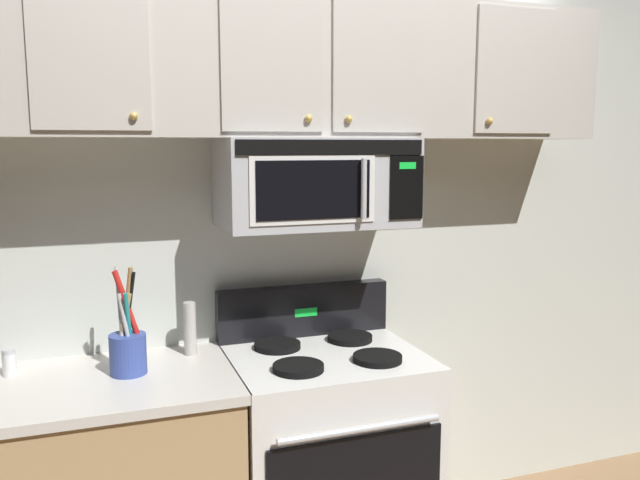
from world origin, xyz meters
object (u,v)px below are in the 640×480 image
at_px(pepper_mill, 190,328).
at_px(over_range_microwave, 316,183).
at_px(utensil_crock_blue, 128,348).
at_px(stove_range, 325,456).
at_px(salt_shaker, 9,363).

bearing_deg(pepper_mill, over_range_microwave, -7.07).
bearing_deg(utensil_crock_blue, pepper_mill, 30.47).
distance_m(stove_range, over_range_microwave, 1.11).
distance_m(utensil_crock_blue, salt_shaker, 0.43).
bearing_deg(stove_range, utensil_crock_blue, 177.33).
bearing_deg(salt_shaker, utensil_crock_blue, -16.62).
height_order(stove_range, salt_shaker, stove_range).
xyz_separation_m(utensil_crock_blue, salt_shaker, (-0.40, 0.12, -0.05)).
relative_size(over_range_microwave, utensil_crock_blue, 1.92).
xyz_separation_m(stove_range, salt_shaker, (-1.16, 0.16, 0.48)).
bearing_deg(utensil_crock_blue, over_range_microwave, 6.20).
height_order(utensil_crock_blue, pepper_mill, utensil_crock_blue).
distance_m(over_range_microwave, salt_shaker, 1.31).
xyz_separation_m(over_range_microwave, utensil_crock_blue, (-0.75, -0.08, -0.58)).
height_order(over_range_microwave, utensil_crock_blue, over_range_microwave).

